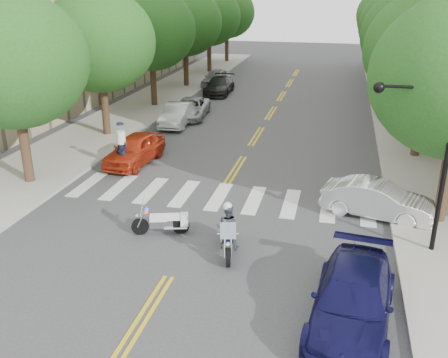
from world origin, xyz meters
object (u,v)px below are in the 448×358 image
(convertible, at_px, (378,200))
(sedan_blue, at_px, (353,300))
(motorcycle_police, at_px, (227,230))
(motorcycle_parked, at_px, (166,222))
(officer_standing, at_px, (122,152))

(convertible, bearing_deg, sedan_blue, -173.81)
(motorcycle_police, bearing_deg, motorcycle_parked, -31.99)
(officer_standing, bearing_deg, motorcycle_police, -21.44)
(sedan_blue, bearing_deg, convertible, 88.45)
(officer_standing, bearing_deg, motorcycle_parked, -30.88)
(officer_standing, bearing_deg, convertible, 11.13)
(motorcycle_parked, relative_size, sedan_blue, 0.41)
(convertible, bearing_deg, motorcycle_parked, 127.68)
(motorcycle_police, relative_size, sedan_blue, 0.45)
(motorcycle_police, height_order, motorcycle_parked, motorcycle_police)
(motorcycle_parked, xyz_separation_m, officer_standing, (-4.23, 5.74, 0.51))
(motorcycle_police, relative_size, convertible, 0.53)
(officer_standing, relative_size, convertible, 0.46)
(motorcycle_police, height_order, sedan_blue, motorcycle_police)
(motorcycle_parked, height_order, officer_standing, officer_standing)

